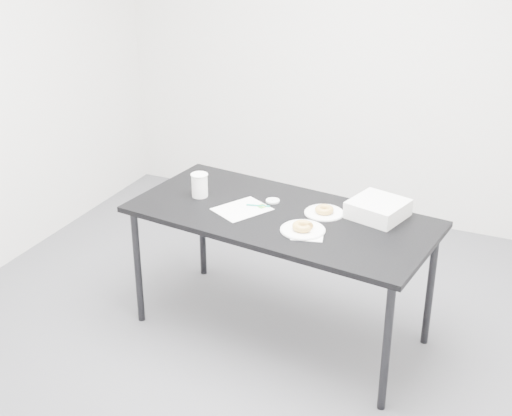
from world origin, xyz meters
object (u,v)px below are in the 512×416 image
at_px(table, 281,224).
at_px(donut_near, 303,226).
at_px(plate_near, 303,230).
at_px(pen, 258,206).
at_px(plate_far, 324,213).
at_px(bakery_box, 378,209).
at_px(coffee_cup, 200,185).
at_px(scorecard, 242,209).
at_px(donut_far, 324,210).

bearing_deg(table, donut_near, -32.08).
relative_size(table, plate_near, 7.41).
bearing_deg(pen, table, -28.17).
bearing_deg(pen, donut_near, -42.94).
xyz_separation_m(donut_near, plate_far, (0.03, 0.26, -0.03)).
xyz_separation_m(donut_near, bakery_box, (0.32, 0.34, 0.02)).
distance_m(pen, bakery_box, 0.69).
xyz_separation_m(table, plate_near, (0.19, -0.15, 0.07)).
height_order(donut_near, coffee_cup, coffee_cup).
bearing_deg(bakery_box, table, -143.70).
bearing_deg(coffee_cup, pen, 0.71).
bearing_deg(donut_near, bakery_box, 47.24).
xyz_separation_m(scorecard, plate_far, (0.45, 0.14, 0.00)).
xyz_separation_m(pen, donut_near, (0.35, -0.19, 0.02)).
height_order(donut_near, donut_far, donut_near).
distance_m(plate_far, coffee_cup, 0.77).
bearing_deg(plate_far, coffee_cup, -174.40).
bearing_deg(donut_far, scorecard, -162.46).
bearing_deg(scorecard, plate_near, 12.93).
bearing_deg(donut_near, plate_far, 82.97).
bearing_deg(donut_far, pen, -169.61).
height_order(table, coffee_cup, coffee_cup).
bearing_deg(coffee_cup, scorecard, -12.33).
height_order(table, donut_far, donut_far).
distance_m(donut_far, coffee_cup, 0.76).
xyz_separation_m(plate_near, donut_near, (0.00, 0.00, 0.02)).
distance_m(donut_far, bakery_box, 0.30).
xyz_separation_m(table, scorecard, (-0.23, -0.03, 0.06)).
distance_m(scorecard, donut_far, 0.47).
distance_m(donut_near, coffee_cup, 0.75).
height_order(plate_near, donut_far, donut_far).
bearing_deg(table, scorecard, -165.23).
bearing_deg(plate_near, plate_far, 82.97).
relative_size(table, coffee_cup, 12.60).
distance_m(pen, donut_near, 0.40).
relative_size(donut_near, plate_far, 0.51).
distance_m(scorecard, plate_far, 0.47).
bearing_deg(donut_near, coffee_cup, 165.67).
height_order(plate_near, donut_near, donut_near).
relative_size(pen, donut_near, 1.19).
relative_size(table, bakery_box, 6.40).
xyz_separation_m(donut_near, donut_far, (0.03, 0.26, -0.01)).
xyz_separation_m(pen, plate_near, (0.35, -0.19, -0.00)).
xyz_separation_m(table, donut_near, (0.19, -0.15, 0.09)).
bearing_deg(table, pen, 172.96).
xyz_separation_m(plate_far, donut_far, (0.00, 0.00, 0.02)).
xyz_separation_m(donut_far, coffee_cup, (-0.76, -0.07, 0.05)).
bearing_deg(bakery_box, pen, -151.74).
bearing_deg(table, bakery_box, 27.94).
xyz_separation_m(scorecard, donut_near, (0.42, -0.12, 0.03)).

